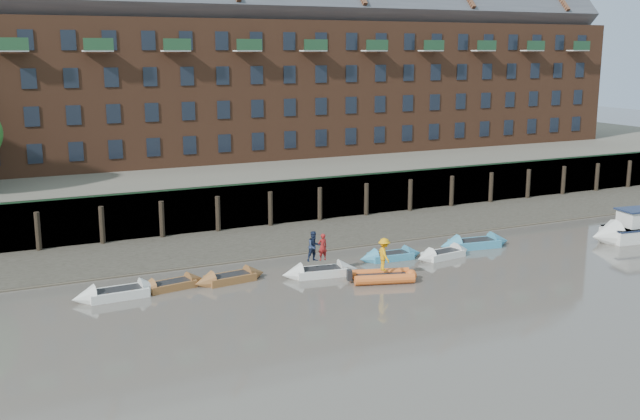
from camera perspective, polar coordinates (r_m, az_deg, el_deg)
ground at (r=37.62m, az=11.73°, el=-7.89°), size 220.00×220.00×0.00m
foreshore at (r=52.38m, az=-0.21°, el=-1.91°), size 110.00×8.00×0.50m
mud_band at (r=49.43m, az=1.48°, el=-2.78°), size 110.00×1.60×0.10m
river_wall at (r=55.92m, az=-2.14°, el=0.66°), size 110.00×1.23×3.30m
bank_terrace at (r=68.43m, az=-6.69°, el=2.71°), size 110.00×28.00×3.20m
apartment_terrace at (r=68.46m, az=-7.21°, el=12.14°), size 80.60×15.56×20.98m
rowboat_0 at (r=40.72m, az=-15.13°, el=-6.14°), size 4.75×1.53×1.37m
rowboat_1 at (r=41.54m, az=-11.29°, el=-5.63°), size 4.18×1.81×1.17m
rowboat_2 at (r=42.22m, az=-6.86°, el=-5.17°), size 4.37×1.74×1.23m
rowboat_3 at (r=43.01m, az=0.03°, el=-4.74°), size 4.66×1.96×1.31m
rowboat_4 at (r=46.51m, az=5.41°, el=-3.51°), size 4.27×1.46×1.22m
rowboat_5 at (r=47.33m, az=9.38°, el=-3.35°), size 4.31×1.79×1.21m
rowboat_6 at (r=50.13m, az=11.70°, el=-2.51°), size 5.13×2.06×1.45m
rib_tender at (r=42.22m, az=4.96°, el=-5.05°), size 3.79×2.62×0.64m
motor_launch at (r=54.81m, az=22.45°, el=-1.46°), size 6.91×2.98×2.76m
person_rower_a at (r=42.78m, az=0.19°, el=-2.83°), size 0.59×0.41×1.57m
person_rower_b at (r=42.55m, az=-0.46°, el=-2.79°), size 0.91×0.74×1.76m
person_rib_crew at (r=41.93m, az=4.91°, el=-3.39°), size 0.88×1.30×1.86m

